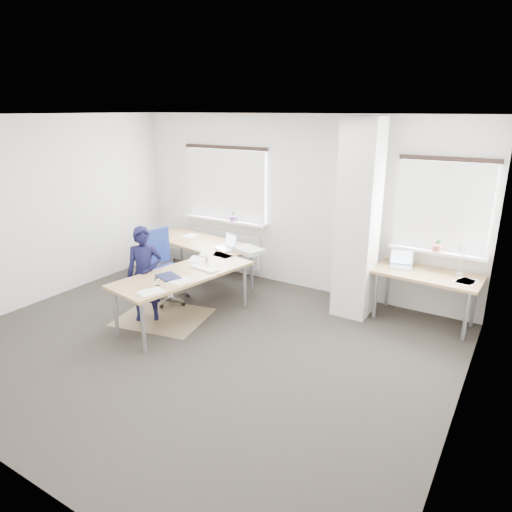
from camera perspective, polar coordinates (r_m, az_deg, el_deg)
The scene contains 8 objects.
ground at distance 5.97m, azimuth -6.98°, elevation -10.89°, with size 6.00×6.00×0.00m, color #292621.
room_shell at distance 5.60m, azimuth -3.28°, elevation 6.39°, with size 6.04×5.04×2.82m.
floor_mat at distance 6.77m, azimuth -11.48°, elevation -7.48°, with size 1.21×1.02×0.01m, color olive.
white_crate at distance 8.99m, azimuth -12.43°, elevation -0.03°, with size 0.53×0.37×0.32m, color white.
desk_main at distance 7.02m, azimuth -7.50°, elevation -0.27°, with size 2.40×2.98×0.96m.
desk_side at distance 6.66m, azimuth 20.56°, elevation -2.38°, with size 1.44×0.79×1.22m.
task_chair at distance 7.18m, azimuth -10.92°, elevation -3.23°, with size 0.61×0.61×1.13m.
person at distance 6.51m, azimuth -13.71°, elevation -2.23°, with size 0.49×0.32×1.35m, color black.
Camera 1 is at (3.34, -4.04, 2.86)m, focal length 32.00 mm.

